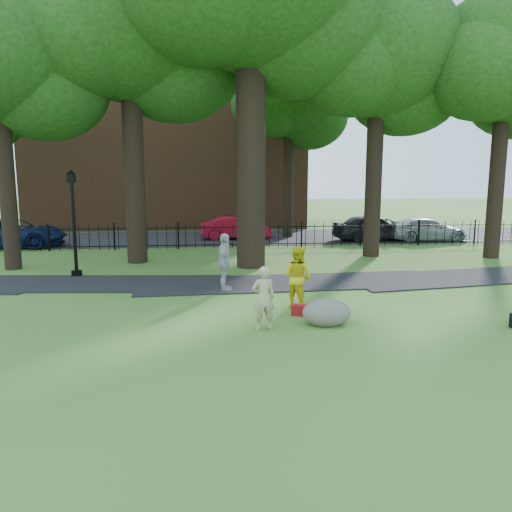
{
  "coord_description": "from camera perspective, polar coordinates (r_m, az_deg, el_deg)",
  "views": [
    {
      "loc": [
        -1.88,
        -11.97,
        3.54
      ],
      "look_at": [
        -0.35,
        2.0,
        1.24
      ],
      "focal_mm": 35.0,
      "sensor_mm": 36.0,
      "label": 1
    }
  ],
  "objects": [
    {
      "name": "red_bag",
      "position": [
        12.79,
        4.98,
        -6.17
      ],
      "size": [
        0.45,
        0.37,
        0.27
      ],
      "primitive_type": "cube",
      "rotation": [
        0.0,
        0.0,
        -0.35
      ],
      "color": "maroon",
      "rests_on": "ground"
    },
    {
      "name": "footpath",
      "position": [
        16.51,
        3.95,
        -3.1
      ],
      "size": [
        36.07,
        3.85,
        0.03
      ],
      "primitive_type": "cube",
      "rotation": [
        0.0,
        0.0,
        0.03
      ],
      "color": "black",
      "rests_on": "ground"
    },
    {
      "name": "ground",
      "position": [
        12.62,
        2.59,
        -7.0
      ],
      "size": [
        120.0,
        120.0,
        0.0
      ],
      "primitive_type": "plane",
      "color": "#325B20",
      "rests_on": "ground"
    },
    {
      "name": "woman",
      "position": [
        11.45,
        0.86,
        -4.82
      ],
      "size": [
        0.58,
        0.42,
        1.49
      ],
      "primitive_type": "imported",
      "rotation": [
        0.0,
        0.0,
        3.27
      ],
      "color": "tan",
      "rests_on": "ground"
    },
    {
      "name": "tree_row",
      "position": [
        21.02,
        0.48,
        21.99
      ],
      "size": [
        26.82,
        7.96,
        12.42
      ],
      "color": "black",
      "rests_on": "ground"
    },
    {
      "name": "boulder",
      "position": [
        12.07,
        8.08,
        -6.17
      ],
      "size": [
        1.17,
        0.88,
        0.68
      ],
      "primitive_type": "ellipsoid",
      "rotation": [
        0.0,
        0.0,
        0.01
      ],
      "color": "#605B50",
      "rests_on": "ground"
    },
    {
      "name": "navy_van",
      "position": [
        27.25,
        -26.12,
        2.38
      ],
      "size": [
        5.13,
        2.48,
        1.41
      ],
      "primitive_type": "imported",
      "rotation": [
        0.0,
        0.0,
        1.54
      ],
      "color": "#0E1946",
      "rests_on": "ground"
    },
    {
      "name": "lamppost",
      "position": [
        18.38,
        -20.1,
        3.36
      ],
      "size": [
        0.37,
        0.37,
        3.7
      ],
      "rotation": [
        0.0,
        0.0,
        -0.24
      ],
      "color": "black",
      "rests_on": "ground"
    },
    {
      "name": "iron_fence",
      "position": [
        24.22,
        -1.75,
        2.33
      ],
      "size": [
        44.0,
        0.04,
        1.2
      ],
      "color": "black",
      "rests_on": "ground"
    },
    {
      "name": "silver_car",
      "position": [
        28.32,
        18.96,
        2.86
      ],
      "size": [
        4.25,
        1.83,
        1.22
      ],
      "primitive_type": "imported",
      "rotation": [
        0.0,
        0.0,
        1.54
      ],
      "color": "#A0A4A9",
      "rests_on": "ground"
    },
    {
      "name": "brick_building",
      "position": [
        36.11,
        -9.86,
        13.08
      ],
      "size": [
        18.0,
        8.0,
        12.0
      ],
      "primitive_type": "cube",
      "color": "brown",
      "rests_on": "ground"
    },
    {
      "name": "red_sedan",
      "position": [
        27.49,
        -2.34,
        3.24
      ],
      "size": [
        3.89,
        1.4,
        1.28
      ],
      "primitive_type": "imported",
      "rotation": [
        0.0,
        0.0,
        1.56
      ],
      "color": "maroon",
      "rests_on": "ground"
    },
    {
      "name": "man",
      "position": [
        13.33,
        4.77,
        -2.42
      ],
      "size": [
        1.03,
        1.02,
        1.68
      ],
      "primitive_type": "imported",
      "rotation": [
        0.0,
        0.0,
        2.36
      ],
      "color": "gold",
      "rests_on": "ground"
    },
    {
      "name": "pedestrian",
      "position": [
        15.21,
        -3.61,
        -0.74
      ],
      "size": [
        0.59,
        1.1,
        1.78
      ],
      "primitive_type": "imported",
      "rotation": [
        0.0,
        0.0,
        1.41
      ],
      "color": "#ABACB0",
      "rests_on": "ground"
    },
    {
      "name": "grey_car",
      "position": [
        27.72,
        13.11,
        3.2
      ],
      "size": [
        4.36,
        2.23,
        1.42
      ],
      "primitive_type": "imported",
      "rotation": [
        0.0,
        0.0,
        1.71
      ],
      "color": "black",
      "rests_on": "ground"
    },
    {
      "name": "street",
      "position": [
        28.25,
        -2.39,
        2.1
      ],
      "size": [
        80.0,
        7.0,
        0.02
      ],
      "primitive_type": "cube",
      "color": "black",
      "rests_on": "ground"
    }
  ]
}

